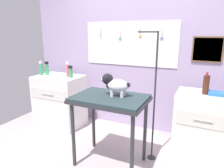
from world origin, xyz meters
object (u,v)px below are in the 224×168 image
cabinet_right (202,127)px  soda_bottle (206,84)px  grooming_arm (154,103)px  detangler_spray (41,69)px  counter_left (60,101)px  dog (115,84)px  grooming_table (110,105)px

cabinet_right → soda_bottle: (-0.01, -0.00, 0.57)m
grooming_arm → soda_bottle: size_ratio=6.00×
detangler_spray → counter_left: bearing=9.2°
soda_bottle → dog: bearing=-149.6°
dog → soda_bottle: size_ratio=1.35×
grooming_table → detangler_spray: (-1.62, 0.58, 0.22)m
soda_bottle → cabinet_right: bearing=8.1°
cabinet_right → grooming_table: bearing=-149.0°
dog → detangler_spray: bearing=162.0°
cabinet_right → soda_bottle: 0.57m
detangler_spray → soda_bottle: soda_bottle is taller
dog → detangler_spray: (-1.67, 0.54, -0.03)m
grooming_arm → detangler_spray: grooming_arm is taller
grooming_arm → cabinet_right: 0.72m
cabinet_right → counter_left: bearing=179.4°
grooming_table → soda_bottle: size_ratio=3.26×
dog → detangler_spray: size_ratio=1.48×
grooming_table → counter_left: counter_left is taller
grooming_table → dog: bearing=46.8°
detangler_spray → soda_bottle: (2.63, 0.03, 0.01)m
grooming_arm → dog: bearing=-145.8°
dog → counter_left: bearing=156.1°
soda_bottle → grooming_arm: bearing=-152.6°
grooming_table → counter_left: size_ratio=0.99×
counter_left → soda_bottle: size_ratio=3.27×
cabinet_right → detangler_spray: bearing=-179.4°
dog → counter_left: dog is taller
dog → soda_bottle: 1.12m
detangler_spray → cabinet_right: bearing=0.6°
dog → detangler_spray: 1.75m
cabinet_right → grooming_arm: bearing=-152.9°
dog → cabinet_right: dog is taller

